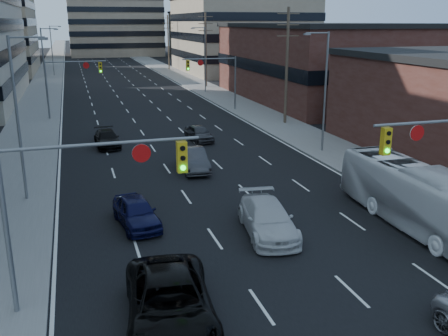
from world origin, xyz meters
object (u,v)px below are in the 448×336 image
at_px(white_van, 268,219).
at_px(transit_bus, 420,198).
at_px(black_pickup, 170,303).
at_px(sedan_blue, 136,212).

height_order(white_van, transit_bus, transit_bus).
bearing_deg(black_pickup, white_van, 51.95).
bearing_deg(white_van, sedan_blue, 162.11).
bearing_deg(white_van, transit_bus, -3.16).
relative_size(black_pickup, white_van, 1.15).
relative_size(white_van, transit_bus, 0.48).
distance_m(black_pickup, transit_bus, 13.94).
bearing_deg(transit_bus, black_pickup, -159.27).
bearing_deg(sedan_blue, white_van, -33.33).
bearing_deg(transit_bus, white_van, 170.43).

